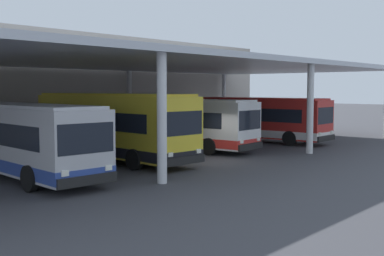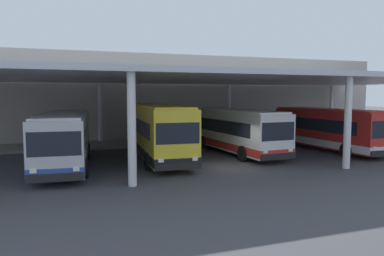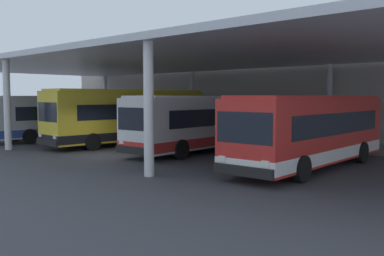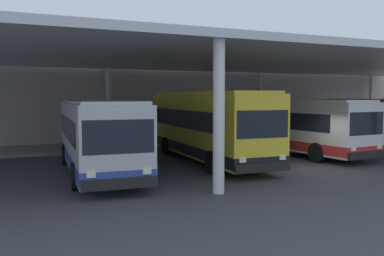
% 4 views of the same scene
% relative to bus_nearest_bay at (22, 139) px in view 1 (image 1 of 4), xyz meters
% --- Properties ---
extents(ground_plane, '(200.00, 200.00, 0.00)m').
position_rel_bus_nearest_bay_xyz_m(ground_plane, '(9.13, -3.13, -1.66)').
color(ground_plane, '#3D3D42').
extents(platform_kerb, '(42.00, 4.50, 0.18)m').
position_rel_bus_nearest_bay_xyz_m(platform_kerb, '(9.13, 8.62, -1.57)').
color(platform_kerb, gray).
rests_on(platform_kerb, ground).
extents(station_building_facade, '(48.00, 1.60, 8.08)m').
position_rel_bus_nearest_bay_xyz_m(station_building_facade, '(9.13, 11.87, 2.38)').
color(station_building_facade, '#ADA399').
rests_on(station_building_facade, ground).
extents(canopy_shelter, '(40.00, 17.00, 5.55)m').
position_rel_bus_nearest_bay_xyz_m(canopy_shelter, '(9.13, 2.37, 3.66)').
color(canopy_shelter, silver).
rests_on(canopy_shelter, ground).
extents(bus_nearest_bay, '(3.31, 10.69, 3.17)m').
position_rel_bus_nearest_bay_xyz_m(bus_nearest_bay, '(0.00, 0.00, 0.00)').
color(bus_nearest_bay, '#B7B7BC').
rests_on(bus_nearest_bay, ground).
extents(bus_second_bay, '(3.18, 11.46, 3.57)m').
position_rel_bus_nearest_bay_xyz_m(bus_second_bay, '(5.84, 1.07, 0.19)').
color(bus_second_bay, yellow).
rests_on(bus_second_bay, ground).
extents(bus_middle_bay, '(3.13, 10.65, 3.17)m').
position_rel_bus_nearest_bay_xyz_m(bus_middle_bay, '(11.73, 1.57, 0.00)').
color(bus_middle_bay, white).
rests_on(bus_middle_bay, ground).
extents(bus_far_bay, '(2.89, 10.58, 3.17)m').
position_rel_bus_nearest_bay_xyz_m(bus_far_bay, '(19.05, 0.48, 0.00)').
color(bus_far_bay, red).
rests_on(bus_far_bay, ground).
extents(bench_waiting, '(1.80, 0.45, 0.92)m').
position_rel_bus_nearest_bay_xyz_m(bench_waiting, '(17.41, 8.69, -0.99)').
color(bench_waiting, brown).
rests_on(bench_waiting, platform_kerb).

